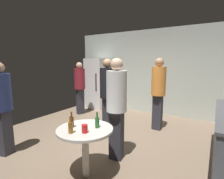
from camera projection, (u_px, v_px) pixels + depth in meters
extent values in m
cube|color=#7A6651|center=(104.00, 144.00, 3.67)|extent=(5.20, 5.20, 0.10)
cube|color=beige|center=(149.00, 72.00, 5.67)|extent=(5.32, 0.06, 2.70)
cube|color=white|center=(97.00, 83.00, 6.30)|extent=(0.70, 0.65, 1.80)
cube|color=#262628|center=(96.00, 82.00, 5.89)|extent=(0.03, 0.03, 0.60)
cylinder|color=beige|center=(86.00, 154.00, 2.51)|extent=(0.10, 0.10, 0.70)
cylinder|color=beige|center=(85.00, 129.00, 2.45)|extent=(0.80, 0.80, 0.03)
cylinder|color=#8C5919|center=(71.00, 128.00, 2.27)|extent=(0.06, 0.06, 0.15)
cylinder|color=#8C5919|center=(70.00, 119.00, 2.26)|extent=(0.02, 0.02, 0.08)
cylinder|color=#593314|center=(72.00, 122.00, 2.48)|extent=(0.06, 0.06, 0.15)
cylinder|color=#593314|center=(71.00, 115.00, 2.46)|extent=(0.02, 0.02, 0.08)
cylinder|color=#26662D|center=(97.00, 123.00, 2.47)|extent=(0.06, 0.06, 0.15)
cylinder|color=#26662D|center=(97.00, 115.00, 2.45)|extent=(0.02, 0.02, 0.08)
cylinder|color=red|center=(85.00, 129.00, 2.29)|extent=(0.08, 0.08, 0.11)
cube|color=#2D2D38|center=(107.00, 116.00, 4.04)|extent=(0.27, 0.24, 0.86)
cylinder|color=black|center=(107.00, 83.00, 3.92)|extent=(0.45, 0.45, 0.68)
sphere|color=tan|center=(107.00, 63.00, 3.85)|extent=(0.20, 0.20, 0.20)
cube|color=#2D2D38|center=(80.00, 101.00, 5.61)|extent=(0.25, 0.27, 0.82)
cylinder|color=maroon|center=(80.00, 79.00, 5.49)|extent=(0.45, 0.45, 0.65)
sphere|color=#D8AD8C|center=(79.00, 65.00, 5.43)|extent=(0.20, 0.20, 0.20)
cube|color=#2D2D38|center=(157.00, 112.00, 4.28)|extent=(0.22, 0.17, 0.87)
cylinder|color=orange|center=(159.00, 81.00, 4.16)|extent=(0.35, 0.35, 0.69)
sphere|color=tan|center=(159.00, 62.00, 4.09)|extent=(0.21, 0.21, 0.21)
cube|color=#2D2D38|center=(5.00, 132.00, 3.11)|extent=(0.22, 0.26, 0.82)
cylinder|color=navy|center=(1.00, 92.00, 3.00)|extent=(0.42, 0.42, 0.65)
cube|color=#2D2D38|center=(116.00, 135.00, 2.97)|extent=(0.24, 0.19, 0.85)
cylinder|color=white|center=(117.00, 91.00, 2.85)|extent=(0.38, 0.38, 0.67)
sphere|color=#D8AD8C|center=(117.00, 64.00, 2.78)|extent=(0.20, 0.20, 0.20)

